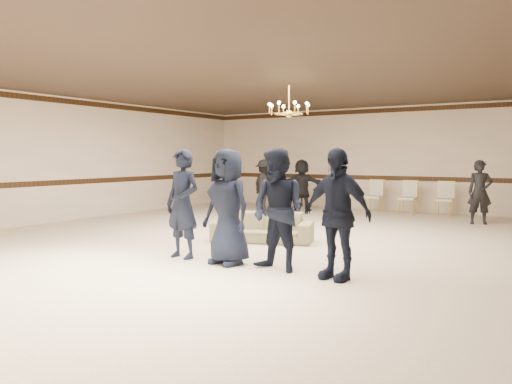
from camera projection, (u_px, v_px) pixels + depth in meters
room at (264, 160)px, 9.87m from camera, size 12.01×14.01×3.21m
chair_rail at (381, 178)px, 15.81m from camera, size 12.00×0.02×0.14m
crown_molding at (382, 111)px, 15.66m from camera, size 12.00×0.02×0.14m
chandelier at (289, 99)px, 10.63m from camera, size 0.94×0.94×0.89m
boy_a at (183, 204)px, 8.29m from camera, size 0.68×0.47×1.78m
boy_b at (228, 207)px, 7.81m from camera, size 0.96×0.71×1.78m
boy_c at (278, 210)px, 7.33m from camera, size 0.96×0.80×1.78m
boy_d at (336, 214)px, 6.85m from camera, size 1.11×0.62×1.78m
settee at (263, 227)px, 9.93m from camera, size 2.08×1.35×0.57m
adult_left at (265, 185)px, 15.40m from camera, size 1.18×0.99×1.58m
adult_mid at (302, 185)px, 15.52m from camera, size 1.54×0.88×1.58m
adult_right at (480, 192)px, 12.47m from camera, size 0.67×0.56×1.58m
banquet_chair_left at (374, 196)px, 15.12m from camera, size 0.48×0.48×0.96m
banquet_chair_mid at (408, 198)px, 14.59m from camera, size 0.48×0.48×0.96m
banquet_chair_right at (444, 199)px, 14.06m from camera, size 0.50×0.50×0.96m
console_table at (289, 195)px, 16.89m from camera, size 0.94×0.47×0.76m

